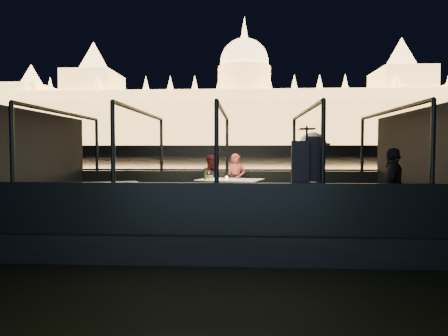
# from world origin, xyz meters

# --- Properties ---
(river_water) EXTENTS (500.00, 500.00, 0.00)m
(river_water) POSITION_xyz_m (0.00, 80.00, 0.00)
(river_water) COLOR black
(river_water) RESTS_ON ground
(boat_hull) EXTENTS (8.60, 4.40, 1.00)m
(boat_hull) POSITION_xyz_m (0.00, 0.00, 0.00)
(boat_hull) COLOR black
(boat_hull) RESTS_ON river_water
(boat_deck) EXTENTS (8.00, 4.00, 0.04)m
(boat_deck) POSITION_xyz_m (0.00, 0.00, 0.48)
(boat_deck) COLOR black
(boat_deck) RESTS_ON boat_hull
(gunwale_port) EXTENTS (8.00, 0.08, 0.90)m
(gunwale_port) POSITION_xyz_m (0.00, 2.00, 0.95)
(gunwale_port) COLOR black
(gunwale_port) RESTS_ON boat_deck
(gunwale_starboard) EXTENTS (8.00, 0.08, 0.90)m
(gunwale_starboard) POSITION_xyz_m (0.00, -2.00, 0.95)
(gunwale_starboard) COLOR black
(gunwale_starboard) RESTS_ON boat_deck
(cabin_glass_port) EXTENTS (8.00, 0.02, 1.40)m
(cabin_glass_port) POSITION_xyz_m (0.00, 2.00, 2.10)
(cabin_glass_port) COLOR #99B2B2
(cabin_glass_port) RESTS_ON gunwale_port
(cabin_glass_starboard) EXTENTS (8.00, 0.02, 1.40)m
(cabin_glass_starboard) POSITION_xyz_m (0.00, -2.00, 2.10)
(cabin_glass_starboard) COLOR #99B2B2
(cabin_glass_starboard) RESTS_ON gunwale_starboard
(cabin_roof_glass) EXTENTS (8.00, 4.00, 0.02)m
(cabin_roof_glass) POSITION_xyz_m (0.00, 0.00, 2.80)
(cabin_roof_glass) COLOR #99B2B2
(cabin_roof_glass) RESTS_ON boat_deck
(end_wall_fore) EXTENTS (0.02, 4.00, 2.30)m
(end_wall_fore) POSITION_xyz_m (-4.00, 0.00, 1.65)
(end_wall_fore) COLOR black
(end_wall_fore) RESTS_ON boat_deck
(end_wall_aft) EXTENTS (0.02, 4.00, 2.30)m
(end_wall_aft) POSITION_xyz_m (4.00, 0.00, 1.65)
(end_wall_aft) COLOR black
(end_wall_aft) RESTS_ON boat_deck
(canopy_ribs) EXTENTS (8.00, 4.00, 2.30)m
(canopy_ribs) POSITION_xyz_m (0.00, 0.00, 1.65)
(canopy_ribs) COLOR black
(canopy_ribs) RESTS_ON boat_deck
(embankment) EXTENTS (400.00, 140.00, 6.00)m
(embankment) POSITION_xyz_m (0.00, 210.00, 1.00)
(embankment) COLOR #423D33
(embankment) RESTS_ON ground
(parliament_building) EXTENTS (220.00, 32.00, 60.00)m
(parliament_building) POSITION_xyz_m (0.00, 175.00, 29.00)
(parliament_building) COLOR #F2D18C
(parliament_building) RESTS_ON embankment
(dining_table_central) EXTENTS (1.68, 1.40, 0.77)m
(dining_table_central) POSITION_xyz_m (0.13, 0.71, 0.89)
(dining_table_central) COLOR silver
(dining_table_central) RESTS_ON boat_deck
(dining_table_aft) EXTENTS (1.55, 1.38, 0.68)m
(dining_table_aft) POSITION_xyz_m (-2.73, 0.60, 0.89)
(dining_table_aft) COLOR white
(dining_table_aft) RESTS_ON boat_deck
(chair_port_left) EXTENTS (0.46, 0.46, 0.90)m
(chair_port_left) POSITION_xyz_m (-0.25, 1.26, 0.95)
(chair_port_left) COLOR black
(chair_port_left) RESTS_ON boat_deck
(chair_port_right) EXTENTS (0.49, 0.49, 0.83)m
(chair_port_right) POSITION_xyz_m (0.20, 1.31, 0.95)
(chair_port_right) COLOR black
(chair_port_right) RESTS_ON boat_deck
(coat_stand) EXTENTS (0.62, 0.56, 1.88)m
(coat_stand) POSITION_xyz_m (1.56, -1.75, 1.40)
(coat_stand) COLOR black
(coat_stand) RESTS_ON boat_deck
(person_woman_coral) EXTENTS (0.53, 0.38, 1.38)m
(person_woman_coral) POSITION_xyz_m (0.25, 1.57, 1.25)
(person_woman_coral) COLOR #F45A58
(person_woman_coral) RESTS_ON boat_deck
(person_man_maroon) EXTENTS (0.78, 0.70, 1.34)m
(person_man_maroon) POSITION_xyz_m (-0.37, 1.56, 1.25)
(person_man_maroon) COLOR #3E1114
(person_man_maroon) RESTS_ON boat_deck
(passenger_stripe) EXTENTS (0.68, 1.18, 1.81)m
(passenger_stripe) POSITION_xyz_m (1.81, -0.97, 1.35)
(passenger_stripe) COLOR silver
(passenger_stripe) RESTS_ON boat_deck
(passenger_dark) EXTENTS (0.76, 0.95, 1.51)m
(passenger_dark) POSITION_xyz_m (3.10, -1.64, 1.35)
(passenger_dark) COLOR black
(passenger_dark) RESTS_ON boat_deck
(wine_bottle) EXTENTS (0.08, 0.08, 0.31)m
(wine_bottle) POSITION_xyz_m (-0.47, 0.61, 1.42)
(wine_bottle) COLOR #143718
(wine_bottle) RESTS_ON dining_table_central
(bread_basket) EXTENTS (0.27, 0.27, 0.08)m
(bread_basket) POSITION_xyz_m (-0.40, 0.89, 1.31)
(bread_basket) COLOR olive
(bread_basket) RESTS_ON dining_table_central
(amber_candle) EXTENTS (0.07, 0.07, 0.08)m
(amber_candle) POSITION_xyz_m (0.05, 0.69, 1.31)
(amber_candle) COLOR yellow
(amber_candle) RESTS_ON dining_table_central
(plate_near) EXTENTS (0.31, 0.31, 0.02)m
(plate_near) POSITION_xyz_m (0.45, 0.64, 1.27)
(plate_near) COLOR white
(plate_near) RESTS_ON dining_table_central
(plate_far) EXTENTS (0.28, 0.28, 0.02)m
(plate_far) POSITION_xyz_m (-0.41, 0.88, 1.27)
(plate_far) COLOR silver
(plate_far) RESTS_ON dining_table_central
(wine_glass_white) EXTENTS (0.09, 0.09, 0.21)m
(wine_glass_white) POSITION_xyz_m (-0.37, 0.60, 1.36)
(wine_glass_white) COLOR silver
(wine_glass_white) RESTS_ON dining_table_central
(wine_glass_red) EXTENTS (0.07, 0.07, 0.17)m
(wine_glass_red) POSITION_xyz_m (0.16, 1.06, 1.36)
(wine_glass_red) COLOR silver
(wine_glass_red) RESTS_ON dining_table_central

